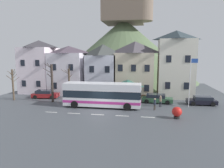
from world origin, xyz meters
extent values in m
cube|color=#484C52|center=(0.00, 0.00, -0.03)|extent=(40.00, 60.00, 0.06)
cube|color=silver|center=(-6.00, -1.02, 0.00)|extent=(1.60, 0.20, 0.01)
cube|color=silver|center=(-3.00, -1.02, 0.00)|extent=(1.60, 0.20, 0.01)
cube|color=silver|center=(0.00, -1.02, 0.00)|extent=(1.60, 0.20, 0.01)
cube|color=silver|center=(3.00, -1.02, 0.00)|extent=(1.60, 0.20, 0.01)
cube|color=silver|center=(6.00, -1.02, 0.00)|extent=(1.60, 0.20, 0.01)
cube|color=white|center=(-14.77, 12.32, 4.25)|extent=(5.68, 6.65, 8.50)
pyramid|color=#37343A|center=(-14.77, 12.32, 9.21)|extent=(5.68, 6.65, 1.42)
cube|color=black|center=(-16.19, 8.97, 2.03)|extent=(0.80, 0.06, 1.10)
cube|color=black|center=(-13.35, 8.97, 2.03)|extent=(0.80, 0.06, 1.10)
cube|color=black|center=(-16.19, 8.97, 5.73)|extent=(0.80, 0.06, 1.10)
cube|color=black|center=(-13.35, 8.97, 5.73)|extent=(0.80, 0.06, 1.10)
cube|color=white|center=(-8.70, 12.11, 3.74)|extent=(6.19, 6.23, 7.48)
pyramid|color=#493D49|center=(-8.70, 12.11, 8.14)|extent=(6.19, 6.23, 1.32)
cube|color=black|center=(-10.25, 8.97, 1.79)|extent=(0.80, 0.06, 1.10)
cube|color=black|center=(-7.16, 8.97, 1.79)|extent=(0.80, 0.06, 1.10)
cube|color=black|center=(-10.25, 8.97, 5.04)|extent=(0.80, 0.06, 1.10)
cube|color=black|center=(-7.16, 8.97, 5.04)|extent=(0.80, 0.06, 1.10)
cube|color=silver|center=(-2.13, 11.84, 3.54)|extent=(5.31, 5.68, 7.08)
pyramid|color=#3A3E3C|center=(-2.13, 11.84, 8.06)|extent=(5.31, 5.68, 1.96)
cube|color=black|center=(-3.45, 8.97, 1.69)|extent=(0.80, 0.06, 1.10)
cube|color=black|center=(-0.80, 8.97, 1.69)|extent=(0.80, 0.06, 1.10)
cube|color=black|center=(-3.45, 8.97, 4.77)|extent=(0.80, 0.06, 1.10)
cube|color=black|center=(-0.80, 8.97, 4.77)|extent=(0.80, 0.06, 1.10)
cube|color=beige|center=(3.57, 12.22, 3.73)|extent=(6.52, 6.43, 7.47)
pyramid|color=#464147|center=(3.57, 12.22, 8.49)|extent=(6.52, 6.43, 2.04)
cube|color=black|center=(1.40, 8.97, 1.79)|extent=(0.80, 0.06, 1.10)
cube|color=black|center=(3.57, 8.97, 1.79)|extent=(0.80, 0.06, 1.10)
cube|color=black|center=(5.75, 8.97, 1.79)|extent=(0.80, 0.06, 1.10)
cube|color=black|center=(1.40, 8.97, 5.03)|extent=(0.80, 0.06, 1.10)
cube|color=black|center=(3.57, 8.97, 5.03)|extent=(0.80, 0.06, 1.10)
cube|color=black|center=(5.75, 8.97, 5.03)|extent=(0.80, 0.06, 1.10)
cube|color=silver|center=(10.48, 11.96, 4.84)|extent=(5.71, 5.92, 9.69)
pyramid|color=#2C393E|center=(10.48, 11.96, 10.44)|extent=(5.71, 5.92, 1.51)
cube|color=black|center=(9.05, 8.97, 2.32)|extent=(0.80, 0.06, 1.10)
cube|color=black|center=(11.90, 8.97, 2.32)|extent=(0.80, 0.06, 1.10)
cube|color=black|center=(9.05, 8.97, 6.53)|extent=(0.80, 0.06, 1.10)
cube|color=black|center=(11.90, 8.97, 6.53)|extent=(0.80, 0.06, 1.10)
cone|color=#576B49|center=(-0.99, 33.63, 8.61)|extent=(40.48, 40.48, 17.21)
cube|color=#746254|center=(-0.99, 33.63, 19.83)|extent=(10.72, 10.72, 7.99)
cylinder|color=#766456|center=(4.37, 30.95, 19.69)|extent=(4.97, 4.97, 7.71)
cube|color=white|center=(-0.22, 2.66, 0.84)|extent=(10.51, 2.60, 1.17)
cube|color=#BF338C|center=(-0.22, 2.66, 0.89)|extent=(10.53, 2.62, 0.36)
cube|color=#19232D|center=(-0.22, 2.66, 1.92)|extent=(10.41, 2.56, 0.99)
cube|color=white|center=(-0.22, 2.66, 2.87)|extent=(10.51, 2.60, 0.93)
cube|color=#19232D|center=(5.05, 2.66, 1.92)|extent=(0.06, 2.18, 0.95)
cylinder|color=black|center=(3.35, 3.90, 0.50)|extent=(1.00, 0.28, 1.00)
cylinder|color=black|center=(3.35, 1.41, 0.50)|extent=(1.00, 0.28, 1.00)
cylinder|color=black|center=(-3.79, 3.90, 0.50)|extent=(1.00, 0.28, 1.00)
cylinder|color=black|center=(-3.79, 1.41, 0.50)|extent=(1.00, 0.28, 1.00)
cylinder|color=#473D33|center=(1.25, 7.98, 1.20)|extent=(0.14, 0.14, 2.40)
cylinder|color=#473D33|center=(4.55, 7.98, 1.20)|extent=(0.14, 0.14, 2.40)
cylinder|color=#473D33|center=(1.25, 4.68, 1.20)|extent=(0.14, 0.14, 2.40)
cylinder|color=#473D33|center=(4.55, 4.68, 1.20)|extent=(0.14, 0.14, 2.40)
pyramid|color=#2C5E4F|center=(2.90, 6.33, 2.92)|extent=(3.60, 3.60, 1.04)
cube|color=maroon|center=(-10.87, 6.77, 0.50)|extent=(4.42, 2.28, 0.64)
cube|color=#1E232D|center=(-11.08, 6.75, 1.07)|extent=(2.71, 1.87, 0.49)
cylinder|color=black|center=(-9.58, 7.79, 0.32)|extent=(0.66, 0.27, 0.64)
cylinder|color=black|center=(-9.38, 6.07, 0.32)|extent=(0.66, 0.27, 0.64)
cylinder|color=black|center=(-12.36, 7.48, 0.32)|extent=(0.66, 0.27, 0.64)
cylinder|color=black|center=(-12.16, 5.75, 0.32)|extent=(0.66, 0.27, 0.64)
cube|color=#315B3C|center=(7.36, 6.52, 0.49)|extent=(4.62, 2.09, 0.61)
cube|color=#1E232D|center=(7.13, 6.53, 1.05)|extent=(2.81, 1.75, 0.50)
cylinder|color=black|center=(8.90, 7.25, 0.32)|extent=(0.65, 0.25, 0.64)
cylinder|color=black|center=(8.78, 5.57, 0.32)|extent=(0.65, 0.25, 0.64)
cylinder|color=black|center=(5.94, 7.47, 0.32)|extent=(0.65, 0.25, 0.64)
cylinder|color=black|center=(5.81, 5.78, 0.32)|extent=(0.65, 0.25, 0.64)
cube|color=black|center=(13.59, 6.34, 0.47)|extent=(4.10, 1.87, 0.58)
cube|color=#1E232D|center=(13.79, 6.35, 1.00)|extent=(2.48, 1.60, 0.47)
cylinder|color=black|center=(12.29, 5.47, 0.32)|extent=(0.65, 0.22, 0.64)
cylinder|color=black|center=(12.23, 7.11, 0.32)|extent=(0.65, 0.22, 0.64)
cylinder|color=black|center=(14.96, 5.58, 0.32)|extent=(0.65, 0.22, 0.64)
cylinder|color=black|center=(14.89, 7.21, 0.32)|extent=(0.65, 0.22, 0.64)
cylinder|color=#38332D|center=(6.79, 2.14, 0.37)|extent=(0.13, 0.13, 0.74)
cylinder|color=#38332D|center=(6.91, 2.28, 0.37)|extent=(0.13, 0.13, 0.74)
cylinder|color=#232B38|center=(6.85, 2.21, 1.03)|extent=(0.30, 0.30, 0.69)
sphere|color=tan|center=(6.85, 2.21, 1.48)|extent=(0.22, 0.22, 0.22)
cylinder|color=#2D2D38|center=(7.61, 4.16, 0.41)|extent=(0.12, 0.12, 0.82)
cylinder|color=#2D2D38|center=(7.79, 4.11, 0.41)|extent=(0.12, 0.12, 0.82)
cylinder|color=#7F6B56|center=(7.70, 4.14, 1.07)|extent=(0.29, 0.29, 0.61)
sphere|color=#D1AD89|center=(7.70, 4.14, 1.48)|extent=(0.21, 0.21, 0.21)
cube|color=brown|center=(4.90, 7.92, 0.45)|extent=(1.48, 0.45, 0.08)
cube|color=brown|center=(4.90, 8.15, 0.67)|extent=(1.48, 0.06, 0.40)
cube|color=#2D2D33|center=(4.24, 7.92, 0.23)|extent=(0.08, 0.36, 0.45)
cube|color=#2D2D33|center=(5.56, 7.92, 0.23)|extent=(0.08, 0.36, 0.45)
cylinder|color=silver|center=(11.53, 4.68, 3.36)|extent=(0.10, 0.10, 6.72)
cube|color=#264CA5|center=(11.98, 4.68, 6.37)|extent=(0.90, 0.03, 0.56)
cylinder|color=black|center=(9.21, -0.96, 0.12)|extent=(0.66, 0.66, 0.25)
sphere|color=red|center=(9.21, -0.96, 0.80)|extent=(1.11, 1.11, 1.11)
cylinder|color=brown|center=(-15.09, 4.44, 2.46)|extent=(0.28, 0.28, 4.91)
cylinder|color=brown|center=(-14.85, 4.65, 3.77)|extent=(0.56, 0.50, 0.73)
cylinder|color=brown|center=(-14.69, 4.29, 4.21)|extent=(0.88, 0.42, 0.77)
cylinder|color=brown|center=(-15.06, 4.13, 4.18)|extent=(0.15, 0.69, 0.57)
cylinder|color=brown|center=(-14.82, 4.41, 4.54)|extent=(0.60, 0.14, 0.84)
cylinder|color=brown|center=(-15.25, 3.99, 3.60)|extent=(0.43, 1.00, 0.92)
cylinder|color=brown|center=(-15.25, 4.12, 4.41)|extent=(0.40, 0.71, 0.59)
cylinder|color=brown|center=(-14.67, 4.72, 3.29)|extent=(0.90, 0.63, 0.84)
cylinder|color=#382D28|center=(-8.37, 4.32, 2.88)|extent=(0.35, 0.35, 5.75)
cylinder|color=#382D28|center=(-8.79, 4.43, 4.02)|extent=(0.92, 0.31, 0.66)
cylinder|color=#382D28|center=(-8.74, 4.34, 5.53)|extent=(0.80, 0.12, 0.90)
cylinder|color=#382D28|center=(-8.77, 4.04, 5.51)|extent=(0.88, 0.65, 0.73)
cylinder|color=#382D28|center=(-8.85, 3.95, 4.80)|extent=(1.03, 0.82, 0.84)
cylinder|color=brown|center=(-6.72, 6.98, 2.46)|extent=(0.31, 0.31, 4.92)
cylinder|color=brown|center=(-6.37, 6.81, 3.76)|extent=(0.78, 0.42, 0.72)
cylinder|color=brown|center=(-6.87, 6.47, 4.49)|extent=(0.36, 1.06, 0.68)
cylinder|color=brown|center=(-6.47, 6.62, 4.82)|extent=(0.61, 0.83, 1.35)
cylinder|color=brown|center=(-7.27, 6.73, 4.44)|extent=(1.17, 0.59, 0.86)
camera|label=1|loc=(5.84, -24.10, 7.12)|focal=32.58mm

